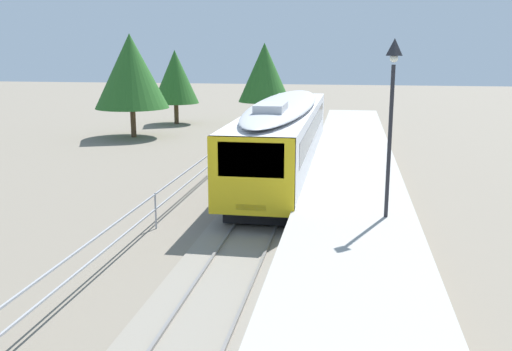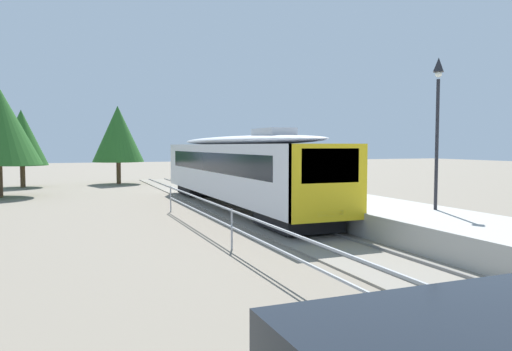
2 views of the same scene
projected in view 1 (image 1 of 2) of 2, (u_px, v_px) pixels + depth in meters
ground_plane at (174, 220)px, 20.04m from camera, size 160.00×160.00×0.00m
track_rails at (257, 224)px, 19.55m from camera, size 3.20×60.00×0.14m
commuter_train at (284, 132)px, 26.58m from camera, size 2.82×18.28×3.74m
station_platform at (353, 217)px, 18.94m from camera, size 3.90×60.00×0.90m
platform_lamp_mid_platform at (392, 95)px, 16.56m from camera, size 0.34×0.34×5.35m
tree_behind_carpark at (131, 71)px, 38.12m from camera, size 5.00×5.00×6.98m
tree_behind_station_far at (264, 73)px, 44.76m from camera, size 4.16×4.16×6.45m
tree_distant_left at (175, 77)px, 45.31m from camera, size 3.73×3.73×5.89m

